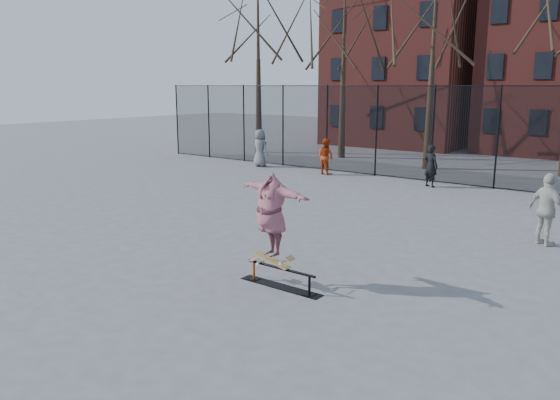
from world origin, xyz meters
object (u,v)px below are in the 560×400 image
Objects in this scene: bystander_black at (431,166)px; bystander_white at (547,210)px; bystander_red at (326,156)px; skate_rail at (281,279)px; bystander_grey at (260,148)px; skateboard at (272,262)px; skater at (271,219)px.

bystander_black is 0.91× the size of bystander_white.
bystander_black is 5.04m from bystander_red.
skate_rail is 1.02× the size of bystander_grey.
bystander_grey is 1.00× the size of bystander_white.
bystander_black is (-1.82, 12.41, 0.37)m from skateboard.
bystander_black is at bearing 98.33° from skateboard.
skater reaches higher than bystander_grey.
bystander_white is at bearing 61.46° from skate_rail.
skateboard is 0.45× the size of skater.
skateboard is at bearing -120.49° from skater.
skate_rail is at bearing 14.51° from skater.
skateboard is 0.57× the size of bystander_red.
bystander_black is (8.91, -0.10, -0.09)m from bystander_grey.
skate_rail is 0.92× the size of skater.
bystander_red is at bearing 118.72° from skateboard.
bystander_grey reaches higher than bystander_red.
skater is 1.22× the size of bystander_black.
skateboard is 0.50× the size of bystander_grey.
skate_rail is at bearing 114.83° from bystander_black.
skateboard reaches higher than skate_rail.
skate_rail is at bearing 137.37° from bystander_grey.
bystander_grey is 15.68m from bystander_white.
bystander_white is (3.72, 6.42, 0.45)m from skateboard.
skateboard is 0.55× the size of bystander_black.
bystander_white is (3.49, 6.42, 0.76)m from skate_rail.
bystander_white reaches higher than bystander_black.
skateboard is at bearing 180.00° from skate_rail.
bystander_grey reaches higher than bystander_white.
skate_rail is 1.13× the size of bystander_black.
bystander_white is at bearing 148.22° from bystander_black.
skate_rail is 2.04× the size of skateboard.
skateboard is 16.48m from bystander_grey.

